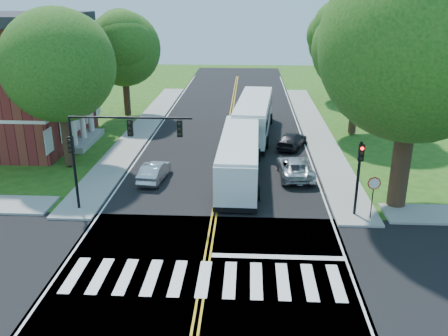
# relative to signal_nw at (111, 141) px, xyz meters

# --- Properties ---
(ground) EXTENTS (140.00, 140.00, 0.00)m
(ground) POSITION_rel_signal_nw_xyz_m (5.86, -6.43, -4.38)
(ground) COLOR #224E13
(ground) RESTS_ON ground
(road) EXTENTS (14.00, 96.00, 0.01)m
(road) POSITION_rel_signal_nw_xyz_m (5.86, 11.57, -4.37)
(road) COLOR black
(road) RESTS_ON ground
(cross_road) EXTENTS (60.00, 12.00, 0.01)m
(cross_road) POSITION_rel_signal_nw_xyz_m (5.86, -6.43, -4.37)
(cross_road) COLOR black
(cross_road) RESTS_ON ground
(center_line) EXTENTS (0.36, 70.00, 0.01)m
(center_line) POSITION_rel_signal_nw_xyz_m (5.86, 15.57, -4.36)
(center_line) COLOR gold
(center_line) RESTS_ON road
(edge_line_w) EXTENTS (0.12, 70.00, 0.01)m
(edge_line_w) POSITION_rel_signal_nw_xyz_m (-0.94, 15.57, -4.36)
(edge_line_w) COLOR silver
(edge_line_w) RESTS_ON road
(edge_line_e) EXTENTS (0.12, 70.00, 0.01)m
(edge_line_e) POSITION_rel_signal_nw_xyz_m (12.66, 15.57, -4.36)
(edge_line_e) COLOR silver
(edge_line_e) RESTS_ON road
(crosswalk) EXTENTS (12.60, 3.00, 0.01)m
(crosswalk) POSITION_rel_signal_nw_xyz_m (5.86, -6.93, -4.36)
(crosswalk) COLOR silver
(crosswalk) RESTS_ON road
(stop_bar) EXTENTS (6.60, 0.40, 0.01)m
(stop_bar) POSITION_rel_signal_nw_xyz_m (9.36, -4.83, -4.36)
(stop_bar) COLOR silver
(stop_bar) RESTS_ON road
(sidewalk_nw) EXTENTS (2.60, 40.00, 0.15)m
(sidewalk_nw) POSITION_rel_signal_nw_xyz_m (-2.44, 18.57, -4.30)
(sidewalk_nw) COLOR gray
(sidewalk_nw) RESTS_ON ground
(sidewalk_ne) EXTENTS (2.60, 40.00, 0.15)m
(sidewalk_ne) POSITION_rel_signal_nw_xyz_m (14.16, 18.57, -4.30)
(sidewalk_ne) COLOR gray
(sidewalk_ne) RESTS_ON ground
(tree_ne_big) EXTENTS (10.80, 10.80, 14.91)m
(tree_ne_big) POSITION_rel_signal_nw_xyz_m (16.86, 1.57, 5.24)
(tree_ne_big) COLOR #382516
(tree_ne_big) RESTS_ON ground
(tree_west_near) EXTENTS (8.00, 8.00, 11.40)m
(tree_west_near) POSITION_rel_signal_nw_xyz_m (-5.64, 7.57, 3.15)
(tree_west_near) COLOR #382516
(tree_west_near) RESTS_ON ground
(tree_west_far) EXTENTS (7.60, 7.60, 10.67)m
(tree_west_far) POSITION_rel_signal_nw_xyz_m (-5.14, 23.57, 2.62)
(tree_west_far) COLOR #382516
(tree_west_far) RESTS_ON ground
(tree_east_mid) EXTENTS (8.40, 8.40, 11.93)m
(tree_east_mid) POSITION_rel_signal_nw_xyz_m (17.36, 17.57, 3.48)
(tree_east_mid) COLOR #382516
(tree_east_mid) RESTS_ON ground
(tree_east_far) EXTENTS (7.20, 7.20, 10.34)m
(tree_east_far) POSITION_rel_signal_nw_xyz_m (18.36, 33.57, 2.48)
(tree_east_far) COLOR #382516
(tree_east_far) RESTS_ON ground
(signal_nw) EXTENTS (7.15, 0.46, 5.66)m
(signal_nw) POSITION_rel_signal_nw_xyz_m (0.00, 0.00, 0.00)
(signal_nw) COLOR black
(signal_nw) RESTS_ON ground
(signal_ne) EXTENTS (0.30, 0.46, 4.40)m
(signal_ne) POSITION_rel_signal_nw_xyz_m (14.06, 0.01, -1.41)
(signal_ne) COLOR black
(signal_ne) RESTS_ON ground
(stop_sign) EXTENTS (0.76, 0.08, 2.53)m
(stop_sign) POSITION_rel_signal_nw_xyz_m (14.86, -0.45, -2.35)
(stop_sign) COLOR black
(stop_sign) RESTS_ON ground
(bus_lead) EXTENTS (3.11, 12.09, 3.12)m
(bus_lead) POSITION_rel_signal_nw_xyz_m (7.18, 5.73, -2.72)
(bus_lead) COLOR silver
(bus_lead) RESTS_ON road
(bus_follow) EXTENTS (3.91, 13.15, 3.36)m
(bus_follow) POSITION_rel_signal_nw_xyz_m (8.23, 16.92, -2.59)
(bus_follow) COLOR silver
(bus_follow) RESTS_ON road
(hatchback) EXTENTS (1.78, 4.11, 1.32)m
(hatchback) POSITION_rel_signal_nw_xyz_m (1.30, 5.08, -3.71)
(hatchback) COLOR #AAACB1
(hatchback) RESTS_ON road
(suv) EXTENTS (2.55, 5.10, 1.39)m
(suv) POSITION_rel_signal_nw_xyz_m (11.13, 6.35, -3.67)
(suv) COLOR silver
(suv) RESTS_ON road
(dark_sedan) EXTENTS (3.16, 4.73, 1.27)m
(dark_sedan) POSITION_rel_signal_nw_xyz_m (11.47, 13.27, -3.73)
(dark_sedan) COLOR black
(dark_sedan) RESTS_ON road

